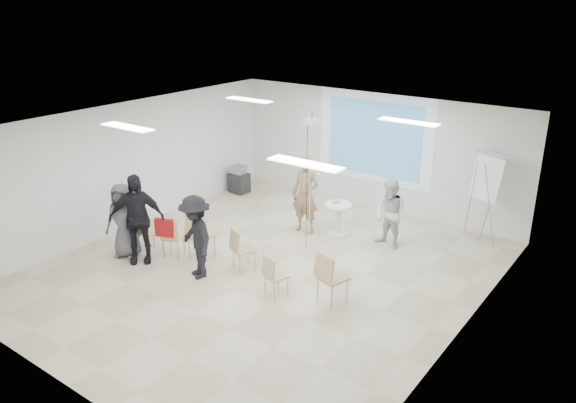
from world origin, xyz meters
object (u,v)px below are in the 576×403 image
Objects in this scene: flipchart_easel at (487,178)px; av_cart at (239,180)px; audience_mid at (195,232)px; audience_outer at (123,216)px; chair_left_inner at (199,234)px; chair_right_inner at (273,273)px; audience_left at (136,212)px; chair_far_left at (146,229)px; chair_left_mid at (172,235)px; player_right at (391,211)px; laptop at (202,234)px; pedestal_table at (338,217)px; chair_right_far at (329,275)px; chair_center at (240,247)px; player_left at (305,189)px.

av_cart is (-6.60, -0.68, -1.16)m from flipchart_easel.
audience_mid is 1.90m from audience_outer.
chair_right_inner is at bearing -13.36° from chair_left_inner.
audience_left is at bearing -111.65° from flipchart_easel.
chair_far_left is 0.62m from chair_left_mid.
player_right reaches higher than chair_right_inner.
chair_left_mid is at bearing 10.16° from audience_left.
pedestal_table is at bearing -127.33° from laptop.
chair_right_far reaches higher than laptop.
chair_right_inner is at bearing 10.85° from chair_far_left.
chair_center is (-0.64, -2.69, 0.08)m from pedestal_table.
chair_center is 0.48× the size of audience_outer.
flipchart_easel is at bearing -141.77° from laptop.
audience_left reaches higher than chair_right_far.
player_left reaches higher than chair_far_left.
flipchart_easel is at bearing 7.58° from av_cart.
chair_center is (-1.90, -2.81, -0.34)m from player_right.
chair_far_left is at bearing -74.79° from av_cart.
audience_mid reaches higher than av_cart.
chair_center is at bearing 23.25° from chair_far_left.
player_right is at bearing 80.89° from chair_center.
audience_outer is at bearing -134.03° from chair_center.
chair_right_far is (2.22, -2.46, -0.46)m from player_left.
player_right is 5.71m from audience_outer.
flipchart_easel reaches higher than chair_center.
chair_left_mid is at bearing -66.57° from av_cart.
player_left is 2.11× the size of chair_left_inner.
laptop is (-2.93, -2.84, -0.32)m from player_right.
chair_left_inner is at bearing -120.54° from pedestal_table.
chair_right_inner is at bearing -32.71° from audience_left.
chair_right_inner is at bearing -143.16° from chair_right_far.
av_cart is at bearing 155.20° from chair_right_inner.
player_right is 4.16m from chair_left_inner.
chair_left_inner reaches higher than pedestal_table.
audience_mid is at bearing -53.98° from chair_left_inner.
chair_left_mid is at bearing -159.09° from chair_right_far.
chair_left_mid is 0.39× the size of audience_left.
chair_right_inner is at bearing -80.40° from pedestal_table.
player_left is 3.35m from chair_right_far.
player_left is 2.19× the size of chair_far_left.
audience_outer is at bearing -154.08° from chair_right_inner.
player_left is 5.75× the size of laptop.
chair_far_left reaches higher than chair_left_mid.
player_right reaches higher than pedestal_table.
player_left is 2.63× the size of chair_right_inner.
pedestal_table is 1.00× the size of av_cart.
flipchart_easel is (2.80, 1.59, 1.09)m from pedestal_table.
chair_right_far is at bearing 23.51° from chair_center.
player_right is 2.89m from chair_right_far.
chair_left_mid is 3.73m from chair_right_far.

